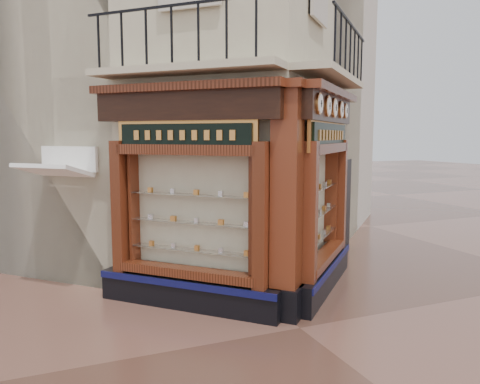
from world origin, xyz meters
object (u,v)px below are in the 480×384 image
signboard_left (184,135)px  signboard_right (329,135)px  clock_b (328,106)px  awning (59,292)px  clock_c (334,108)px  clock_a (319,104)px  corner_pilaster (287,205)px  clock_d (341,110)px  clock_e (346,111)px

signboard_left → signboard_right: (2.92, 0.00, 0.00)m
clock_b → awning: size_ratio=0.28×
signboard_right → clock_c: bearing=-133.9°
clock_a → signboard_left: size_ratio=0.18×
corner_pilaster → clock_b: (1.06, 0.45, 1.67)m
corner_pilaster → awning: (-3.56, 2.86, -1.95)m
corner_pilaster → clock_c: size_ratio=10.68×
clock_a → clock_b: (0.48, 0.48, 0.00)m
clock_d → signboard_right: size_ratio=0.16×
awning → signboard_right: bearing=-155.1°
clock_a → signboard_left: clock_a is taller
clock_e → awning: bearing=124.1°
corner_pilaster → signboard_right: 2.12m
clock_c → awning: bearing=113.3°
clock_b → signboard_right: size_ratio=0.17×
awning → signboard_left: signboard_left is taller
clock_d → clock_e: 0.53m
clock_e → awning: size_ratio=0.23×
awning → signboard_right: signboard_right is taller
clock_e → awning: clock_e is taller
clock_a → clock_e: bearing=0.0°
clock_b → awning: (-4.62, 2.41, -3.62)m
clock_b → signboard_left: clock_b is taller
clock_e → signboard_right: (-0.86, -0.71, -0.52)m
clock_c → clock_e: size_ratio=1.16×
clock_a → signboard_left: (-2.03, 1.05, -0.52)m
clock_c → clock_d: clock_c is taller
signboard_left → clock_c: bearing=-138.0°
clock_a → clock_c: clock_c is taller
clock_b → clock_e: size_ratio=1.18×
clock_b → awning: 6.34m
clock_d → clock_b: bearing=180.0°
awning → signboard_left: 4.17m
corner_pilaster → signboard_left: (-1.46, 1.01, 1.15)m
corner_pilaster → clock_c: bearing=-14.6°
corner_pilaster → clock_a: bearing=-48.3°
clock_b → clock_c: 0.58m
clock_c → signboard_left: (-2.93, 0.15, -0.52)m
clock_c → signboard_right: 0.54m
clock_c → clock_e: (0.86, 0.86, 0.00)m
clock_c → corner_pilaster: bearing=165.4°
corner_pilaster → clock_c: (1.46, 0.86, 1.67)m
clock_a → signboard_left: 2.34m
clock_e → signboard_left: clock_e is taller
clock_e → signboard_left: 3.89m
clock_d → awning: (-5.51, 1.51, -3.62)m
clock_d → clock_e: clock_d is taller
corner_pilaster → clock_e: corner_pilaster is taller
clock_a → awning: bearing=100.0°
signboard_left → clock_a: bearing=-162.3°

